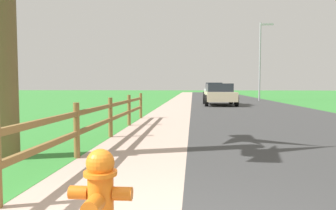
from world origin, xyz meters
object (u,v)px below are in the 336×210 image
(parked_car_silver, at_px, (214,91))
(street_lamp, at_px, (261,55))
(fire_hydrant, at_px, (100,195))
(parked_suv_beige, at_px, (219,94))

(parked_car_silver, relative_size, street_lamp, 0.65)
(fire_hydrant, relative_size, street_lamp, 0.12)
(fire_hydrant, distance_m, street_lamp, 26.55)
(fire_hydrant, relative_size, parked_suv_beige, 0.19)
(parked_car_silver, bearing_deg, street_lamp, -46.07)
(parked_suv_beige, xyz_separation_m, parked_car_silver, (0.28, 10.34, 0.04))
(parked_car_silver, xyz_separation_m, street_lamp, (3.82, -3.97, 3.20))
(fire_hydrant, xyz_separation_m, street_lamp, (6.68, 25.44, 3.58))
(parked_suv_beige, distance_m, street_lamp, 8.24)
(parked_suv_beige, relative_size, parked_car_silver, 0.99)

